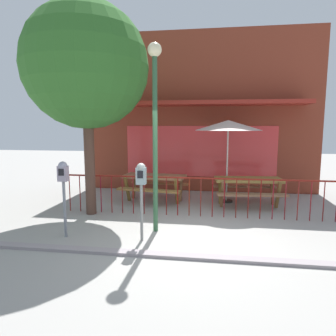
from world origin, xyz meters
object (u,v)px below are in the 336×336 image
(picnic_table_left, at_px, (154,181))
(street_lamp, at_px, (155,111))
(parking_meter_near, at_px, (63,179))
(street_tree, at_px, (86,67))
(parking_meter_far, at_px, (141,181))
(picnic_table_right, at_px, (248,184))
(patio_umbrella, at_px, (228,126))

(picnic_table_left, relative_size, street_lamp, 0.51)
(parking_meter_near, distance_m, street_tree, 2.91)
(parking_meter_near, relative_size, parking_meter_far, 1.01)
(parking_meter_near, bearing_deg, street_lamp, 19.44)
(picnic_table_right, height_order, parking_meter_near, parking_meter_near)
(street_tree, xyz_separation_m, street_lamp, (1.84, -1.01, -1.09))
(picnic_table_left, xyz_separation_m, street_tree, (-1.34, -1.49, 2.98))
(picnic_table_right, xyz_separation_m, patio_umbrella, (-0.56, 0.36, 1.59))
(street_tree, bearing_deg, picnic_table_right, 18.34)
(patio_umbrella, bearing_deg, parking_meter_far, -118.41)
(patio_umbrella, xyz_separation_m, street_tree, (-3.44, -1.68, 1.39))
(parking_meter_near, bearing_deg, parking_meter_far, 1.56)
(picnic_table_left, height_order, street_tree, street_tree)
(parking_meter_near, bearing_deg, patio_umbrella, 44.97)
(parking_meter_far, bearing_deg, parking_meter_near, -178.44)
(picnic_table_right, height_order, street_lamp, street_lamp)
(picnic_table_left, xyz_separation_m, patio_umbrella, (2.09, 0.19, 1.59))
(picnic_table_left, xyz_separation_m, street_lamp, (0.50, -2.50, 1.89))
(picnic_table_left, distance_m, picnic_table_right, 2.66)
(picnic_table_right, relative_size, street_lamp, 0.50)
(picnic_table_left, relative_size, parking_meter_near, 1.29)
(parking_meter_near, height_order, street_tree, street_tree)
(picnic_table_left, bearing_deg, parking_meter_far, -83.80)
(patio_umbrella, relative_size, street_tree, 0.46)
(picnic_table_left, distance_m, street_tree, 3.59)
(street_tree, height_order, street_lamp, street_tree)
(picnic_table_right, bearing_deg, street_lamp, -132.68)
(street_lamp, bearing_deg, street_tree, 151.21)
(parking_meter_far, bearing_deg, street_tree, 136.77)
(parking_meter_near, distance_m, parking_meter_far, 1.54)
(patio_umbrella, relative_size, parking_meter_near, 1.56)
(picnic_table_left, relative_size, parking_meter_far, 1.29)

